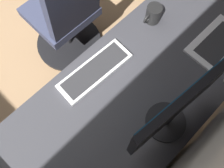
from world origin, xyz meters
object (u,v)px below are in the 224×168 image
(drawer_pedestal, at_px, (118,129))
(coffee_mug, at_px, (153,14))
(keyboard_main, at_px, (95,71))
(monitor_primary, at_px, (177,108))
(office_chair, at_px, (67,18))

(drawer_pedestal, xyz_separation_m, coffee_mug, (-0.53, -0.26, 0.44))
(keyboard_main, bearing_deg, monitor_primary, 97.10)
(drawer_pedestal, relative_size, monitor_primary, 1.40)
(office_chair, bearing_deg, coffee_mug, 113.40)
(drawer_pedestal, distance_m, office_chair, 0.87)
(drawer_pedestal, bearing_deg, monitor_primary, 124.05)
(drawer_pedestal, bearing_deg, office_chair, -110.12)
(keyboard_main, distance_m, coffee_mug, 0.46)
(monitor_primary, distance_m, coffee_mug, 0.63)
(drawer_pedestal, bearing_deg, coffee_mug, -154.11)
(keyboard_main, height_order, office_chair, office_chair)
(monitor_primary, bearing_deg, drawer_pedestal, -55.95)
(monitor_primary, xyz_separation_m, office_chair, (-0.17, -0.99, -0.51))
(drawer_pedestal, height_order, office_chair, office_chair)
(keyboard_main, xyz_separation_m, office_chair, (-0.22, -0.55, -0.28))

